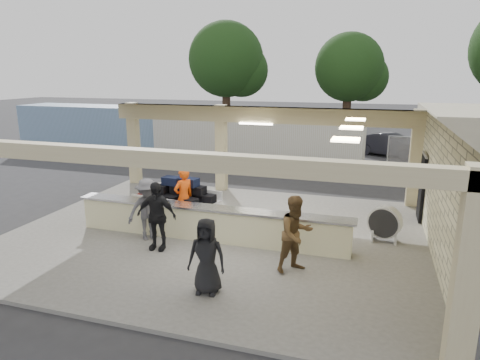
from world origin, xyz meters
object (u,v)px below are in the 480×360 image
(passenger_b, at_px, (156,216))
(container_white, at_px, (256,142))
(container_blue, at_px, (103,129))
(luggage_cart, at_px, (177,197))
(passenger_a, at_px, (296,234))
(baggage_counter, at_px, (209,223))
(passenger_c, at_px, (147,209))
(car_dark, at_px, (391,145))
(drum_fan, at_px, (385,223))
(passenger_d, at_px, (207,256))
(baggage_handler, at_px, (184,197))

(passenger_b, bearing_deg, container_white, 89.09)
(container_white, distance_m, container_blue, 10.10)
(luggage_cart, distance_m, passenger_a, 4.97)
(baggage_counter, bearing_deg, passenger_c, -163.30)
(car_dark, height_order, container_blue, container_blue)
(drum_fan, bearing_deg, passenger_a, -109.47)
(luggage_cart, bearing_deg, passenger_b, -70.11)
(passenger_a, height_order, container_blue, container_blue)
(luggage_cart, relative_size, passenger_b, 1.40)
(drum_fan, height_order, car_dark, car_dark)
(baggage_counter, xyz_separation_m, passenger_d, (1.09, -2.87, 0.36))
(luggage_cart, bearing_deg, passenger_c, -85.35)
(passenger_c, xyz_separation_m, car_dark, (7.01, 15.91, -0.32))
(container_white, height_order, container_blue, container_blue)
(passenger_c, bearing_deg, container_blue, 82.10)
(luggage_cart, xyz_separation_m, baggage_handler, (0.43, -0.44, 0.15))
(car_dark, bearing_deg, passenger_b, -173.43)
(drum_fan, relative_size, passenger_a, 0.55)
(baggage_counter, bearing_deg, baggage_handler, 144.85)
(passenger_b, xyz_separation_m, passenger_d, (2.17, -1.81, -0.10))
(baggage_handler, bearing_deg, luggage_cart, -103.32)
(passenger_d, bearing_deg, car_dark, 71.93)
(baggage_handler, xyz_separation_m, container_blue, (-10.54, 11.11, 0.36))
(passenger_d, bearing_deg, drum_fan, 43.78)
(baggage_handler, height_order, container_blue, container_blue)
(drum_fan, relative_size, container_blue, 0.10)
(baggage_handler, bearing_deg, passenger_b, 33.79)
(drum_fan, relative_size, passenger_c, 0.58)
(container_white, bearing_deg, passenger_a, -67.81)
(baggage_counter, relative_size, passenger_c, 4.60)
(baggage_counter, relative_size, container_white, 0.74)
(baggage_counter, bearing_deg, passenger_a, -24.54)
(passenger_d, bearing_deg, passenger_c, 134.37)
(baggage_handler, distance_m, container_white, 10.17)
(baggage_counter, distance_m, passenger_b, 1.58)
(baggage_counter, xyz_separation_m, drum_fan, (4.81, 1.37, 0.07))
(luggage_cart, bearing_deg, car_dark, 71.97)
(passenger_d, relative_size, container_blue, 0.16)
(luggage_cart, height_order, car_dark, luggage_cart)
(car_dark, xyz_separation_m, container_blue, (-17.02, -3.50, 0.73))
(passenger_a, bearing_deg, drum_fan, 6.60)
(baggage_counter, xyz_separation_m, container_blue, (-11.68, 11.91, 0.81))
(passenger_c, bearing_deg, car_dark, 19.43)
(container_blue, bearing_deg, passenger_c, -50.12)
(baggage_counter, height_order, car_dark, car_dark)
(drum_fan, height_order, passenger_c, passenger_c)
(drum_fan, relative_size, passenger_b, 0.55)
(drum_fan, xyz_separation_m, passenger_a, (-2.08, -2.62, 0.39))
(passenger_b, relative_size, passenger_d, 1.12)
(container_blue, bearing_deg, passenger_b, -49.75)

